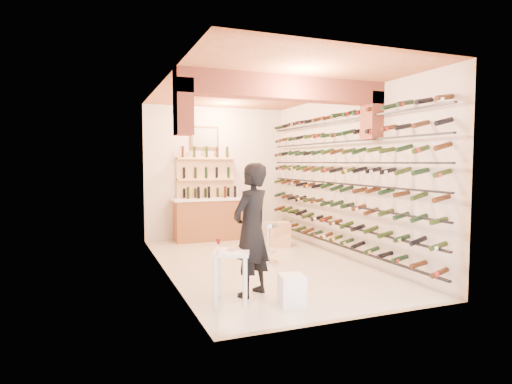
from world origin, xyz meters
TOP-DOWN VIEW (x-y plane):
  - ground at (0.00, 0.00)m, footprint 6.00×6.00m
  - room_shell at (0.00, -0.26)m, footprint 3.52×6.02m
  - wine_rack at (1.53, 0.00)m, footprint 0.32×5.70m
  - back_counter at (-0.30, 2.65)m, footprint 1.70×0.62m
  - back_shelving at (-0.30, 2.89)m, footprint 1.40×0.31m
  - tasting_table at (-1.19, -1.84)m, footprint 0.62×0.62m
  - white_stool at (-0.49, -2.24)m, footprint 0.36×0.36m
  - person at (-0.84, -1.68)m, footprint 0.81×0.74m
  - chrome_barstool at (0.13, 0.02)m, footprint 0.38×0.38m
  - crate_lower at (0.99, 1.40)m, footprint 0.58×0.50m
  - crate_upper at (0.99, 1.40)m, footprint 0.46×0.33m

SIDE VIEW (x-z plane):
  - ground at x=0.00m, z-range 0.00..0.00m
  - crate_lower at x=0.99m, z-range 0.00..0.29m
  - white_stool at x=-0.49m, z-range 0.00..0.39m
  - crate_upper at x=0.99m, z-range 0.29..0.54m
  - chrome_barstool at x=0.13m, z-range 0.06..0.80m
  - back_counter at x=-0.30m, z-range -0.11..1.18m
  - tasting_table at x=-1.19m, z-range 0.15..0.98m
  - person at x=-0.84m, z-range 0.00..1.85m
  - back_shelving at x=-0.30m, z-range -0.19..2.53m
  - wine_rack at x=1.53m, z-range 0.27..2.83m
  - room_shell at x=0.00m, z-range 0.65..3.86m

